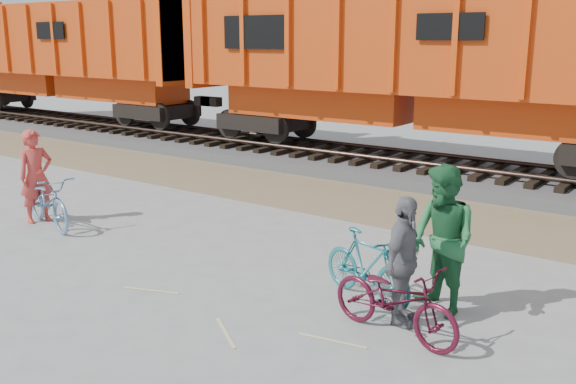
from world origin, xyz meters
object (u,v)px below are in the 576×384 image
object	(u,v)px
hopper_car_center	(420,61)
bicycle_maroon	(395,300)
person_solo	(36,176)
person_woman	(403,261)
bicycle_blue	(48,201)
hopper_car_left	(66,53)
person_man	(442,241)
bicycle_teal	(367,266)

from	to	relation	value
hopper_car_center	bicycle_maroon	size ratio (longest dim) A/B	7.63
hopper_car_center	person_solo	size ratio (longest dim) A/B	7.55
person_solo	person_woman	distance (m)	8.00
bicycle_blue	hopper_car_left	bearing A→B (deg)	66.98
bicycle_maroon	person_man	distance (m)	1.15
person_solo	person_woman	size ratio (longest dim) A/B	1.10
person_solo	bicycle_blue	bearing A→B (deg)	-89.43
person_solo	person_woman	bearing A→B (deg)	-78.35
hopper_car_center	person_woman	world-z (taller)	hopper_car_center
bicycle_blue	person_solo	xyz separation A→B (m)	(-0.50, 0.10, 0.41)
bicycle_teal	bicycle_maroon	distance (m)	1.17
hopper_car_center	bicycle_blue	bearing A→B (deg)	-112.81
bicycle_teal	hopper_car_center	bearing A→B (deg)	37.14
hopper_car_center	bicycle_teal	xyz separation A→B (m)	(3.10, -8.22, -2.51)
person_man	bicycle_blue	bearing A→B (deg)	-144.43
bicycle_blue	person_solo	bearing A→B (deg)	93.18
person_man	person_woman	distance (m)	0.69
bicycle_blue	bicycle_maroon	xyz separation A→B (m)	(7.60, -0.33, -0.04)
person_solo	person_woman	xyz separation A→B (m)	(8.00, -0.03, -0.08)
hopper_car_left	bicycle_blue	world-z (taller)	hopper_car_left
person_woman	hopper_car_left	bearing A→B (deg)	59.57
bicycle_teal	person_woman	bearing A→B (deg)	-102.81
person_solo	person_man	xyz separation A→B (m)	(8.26, 0.58, 0.08)
hopper_car_left	person_solo	world-z (taller)	hopper_car_left
hopper_car_center	bicycle_blue	size ratio (longest dim) A/B	7.11
hopper_car_left	hopper_car_center	size ratio (longest dim) A/B	1.00
hopper_car_center	bicycle_teal	world-z (taller)	hopper_car_center
bicycle_maroon	person_woman	size ratio (longest dim) A/B	1.09
bicycle_blue	person_man	xyz separation A→B (m)	(7.76, 0.68, 0.49)
hopper_car_left	person_man	xyz separation A→B (m)	(19.10, -8.02, -2.00)
bicycle_teal	person_solo	distance (m)	7.28
bicycle_blue	bicycle_maroon	world-z (taller)	bicycle_blue
bicycle_maroon	person_solo	xyz separation A→B (m)	(-8.10, 0.43, 0.45)
bicycle_teal	person_woman	world-z (taller)	person_woman
hopper_car_left	person_woman	bearing A→B (deg)	-24.63
bicycle_teal	hopper_car_left	bearing A→B (deg)	82.05
person_man	person_woman	bearing A→B (deg)	-82.32
hopper_car_left	bicycle_teal	distance (m)	20.04
hopper_car_center	bicycle_teal	distance (m)	9.14
bicycle_teal	bicycle_maroon	size ratio (longest dim) A/B	0.90
hopper_car_left	bicycle_blue	xyz separation A→B (m)	(11.34, -8.71, -2.49)
hopper_car_center	person_man	size ratio (longest dim) A/B	6.96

